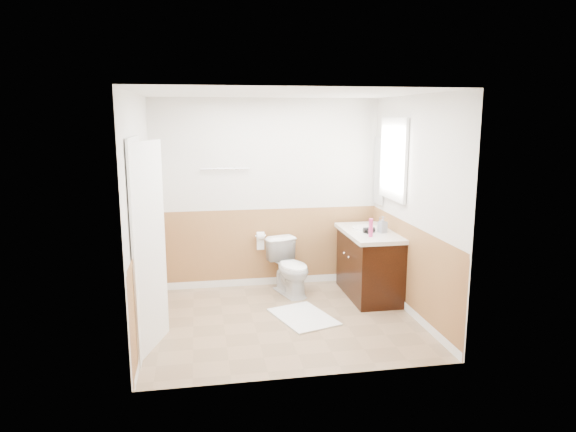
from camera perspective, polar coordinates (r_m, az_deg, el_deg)
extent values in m
plane|color=#8C7051|center=(5.93, -0.54, -11.47)|extent=(3.00, 3.00, 0.00)
plane|color=white|center=(5.49, -0.59, 13.44)|extent=(3.00, 3.00, 0.00)
plane|color=silver|center=(6.84, -2.36, 2.45)|extent=(3.00, 0.00, 3.00)
plane|color=silver|center=(4.32, 2.27, -2.60)|extent=(3.00, 0.00, 3.00)
plane|color=silver|center=(5.53, -16.07, -0.02)|extent=(0.00, 3.00, 3.00)
plane|color=silver|center=(6.00, 13.71, 0.93)|extent=(0.00, 3.00, 3.00)
plane|color=#A67242|center=(6.98, -2.30, -3.67)|extent=(3.00, 0.00, 3.00)
plane|color=#A67242|center=(4.57, 2.16, -11.75)|extent=(3.00, 0.00, 3.00)
plane|color=#A67242|center=(5.72, -15.55, -7.41)|extent=(0.00, 2.60, 2.60)
plane|color=#A67242|center=(6.17, 13.29, -5.95)|extent=(0.00, 2.60, 2.60)
imported|color=white|center=(6.66, 0.26, -5.69)|extent=(0.59, 0.78, 0.71)
cube|color=white|center=(6.00, 1.70, -11.10)|extent=(0.77, 0.93, 0.02)
cube|color=black|center=(6.65, 8.96, -5.43)|extent=(0.55, 1.10, 0.80)
sphere|color=silver|center=(6.43, 6.75, -4.56)|extent=(0.03, 0.03, 0.03)
sphere|color=silver|center=(6.62, 6.25, -4.10)|extent=(0.03, 0.03, 0.03)
cube|color=white|center=(6.54, 8.99, -1.86)|extent=(0.60, 1.15, 0.05)
cylinder|color=white|center=(6.68, 8.66, -1.28)|extent=(0.36, 0.36, 0.02)
cylinder|color=silver|center=(6.73, 10.13, -0.72)|extent=(0.02, 0.02, 0.14)
cylinder|color=#C43271|center=(6.20, 9.15, -1.30)|extent=(0.05, 0.05, 0.22)
imported|color=gray|center=(6.46, 10.42, -0.93)|extent=(0.11, 0.12, 0.20)
cylinder|color=black|center=(6.43, 8.95, -1.55)|extent=(0.14, 0.07, 0.07)
cylinder|color=black|center=(6.38, 8.83, -1.92)|extent=(0.03, 0.03, 0.07)
cube|color=silver|center=(6.96, 10.02, 4.93)|extent=(0.02, 0.35, 0.90)
cube|color=white|center=(6.47, 11.58, 6.20)|extent=(0.04, 0.80, 1.00)
cube|color=white|center=(6.47, 11.71, 6.20)|extent=(0.01, 0.70, 0.90)
cube|color=white|center=(5.14, -15.33, -3.45)|extent=(0.29, 0.78, 2.04)
cube|color=white|center=(5.14, -16.18, -3.36)|extent=(0.02, 0.92, 2.10)
sphere|color=silver|center=(5.47, -14.36, -3.29)|extent=(0.06, 0.06, 0.06)
cylinder|color=silver|center=(6.70, -7.01, 5.21)|extent=(0.62, 0.02, 0.02)
cylinder|color=silver|center=(6.86, -3.07, -2.21)|extent=(0.14, 0.02, 0.02)
cylinder|color=white|center=(6.86, -3.07, -2.21)|extent=(0.10, 0.11, 0.11)
cube|color=white|center=(6.89, -3.06, -3.10)|extent=(0.10, 0.01, 0.16)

